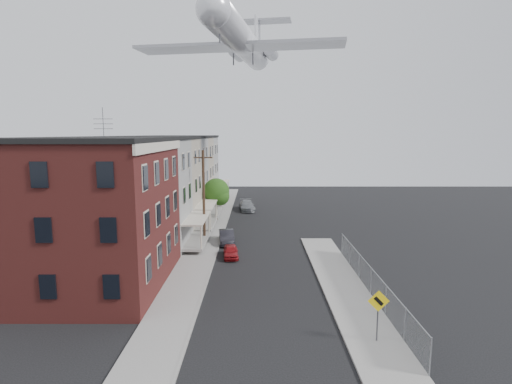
{
  "coord_description": "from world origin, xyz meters",
  "views": [
    {
      "loc": [
        -0.53,
        -19.99,
        10.53
      ],
      "look_at": [
        -0.54,
        6.1,
        6.72
      ],
      "focal_mm": 28.0,
      "sensor_mm": 36.0,
      "label": 1
    }
  ],
  "objects_px": {
    "car_mid": "(227,237)",
    "airplane": "(242,41)",
    "street_tree": "(217,193)",
    "utility_pole": "(204,195)",
    "car_near": "(231,251)",
    "car_far": "(247,206)",
    "warning_sign": "(378,308)"
  },
  "relations": [
    {
      "from": "car_near",
      "to": "car_far",
      "type": "xyz_separation_m",
      "value": [
        0.91,
        21.25,
        0.16
      ]
    },
    {
      "from": "warning_sign",
      "to": "car_mid",
      "type": "bearing_deg",
      "value": 115.74
    },
    {
      "from": "warning_sign",
      "to": "car_mid",
      "type": "height_order",
      "value": "warning_sign"
    },
    {
      "from": "airplane",
      "to": "car_far",
      "type": "bearing_deg",
      "value": 87.0
    },
    {
      "from": "street_tree",
      "to": "car_near",
      "type": "height_order",
      "value": "street_tree"
    },
    {
      "from": "car_near",
      "to": "airplane",
      "type": "bearing_deg",
      "value": 82.15
    },
    {
      "from": "street_tree",
      "to": "airplane",
      "type": "distance_m",
      "value": 17.96
    },
    {
      "from": "street_tree",
      "to": "car_near",
      "type": "distance_m",
      "value": 15.26
    },
    {
      "from": "warning_sign",
      "to": "street_tree",
      "type": "distance_m",
      "value": 30.96
    },
    {
      "from": "warning_sign",
      "to": "airplane",
      "type": "xyz_separation_m",
      "value": [
        -7.73,
        29.23,
        19.25
      ]
    },
    {
      "from": "utility_pole",
      "to": "car_near",
      "type": "relative_size",
      "value": 2.9
    },
    {
      "from": "street_tree",
      "to": "airplane",
      "type": "bearing_deg",
      "value": 5.11
    },
    {
      "from": "utility_pole",
      "to": "car_near",
      "type": "height_order",
      "value": "utility_pole"
    },
    {
      "from": "car_near",
      "to": "car_mid",
      "type": "height_order",
      "value": "car_mid"
    },
    {
      "from": "warning_sign",
      "to": "car_near",
      "type": "relative_size",
      "value": 0.9
    },
    {
      "from": "car_mid",
      "to": "car_far",
      "type": "height_order",
      "value": "car_far"
    },
    {
      "from": "street_tree",
      "to": "car_mid",
      "type": "distance_m",
      "value": 10.8
    },
    {
      "from": "street_tree",
      "to": "airplane",
      "type": "relative_size",
      "value": 0.19
    },
    {
      "from": "airplane",
      "to": "warning_sign",
      "type": "bearing_deg",
      "value": -75.18
    },
    {
      "from": "car_mid",
      "to": "airplane",
      "type": "bearing_deg",
      "value": 75.47
    },
    {
      "from": "street_tree",
      "to": "airplane",
      "type": "height_order",
      "value": "airplane"
    },
    {
      "from": "car_near",
      "to": "car_far",
      "type": "bearing_deg",
      "value": 81.92
    },
    {
      "from": "warning_sign",
      "to": "car_mid",
      "type": "relative_size",
      "value": 0.72
    },
    {
      "from": "warning_sign",
      "to": "car_far",
      "type": "distance_m",
      "value": 36.22
    },
    {
      "from": "warning_sign",
      "to": "street_tree",
      "type": "relative_size",
      "value": 0.54
    },
    {
      "from": "car_mid",
      "to": "airplane",
      "type": "xyz_separation_m",
      "value": [
        1.28,
        10.54,
        20.5
      ]
    },
    {
      "from": "car_near",
      "to": "car_far",
      "type": "height_order",
      "value": "car_far"
    },
    {
      "from": "utility_pole",
      "to": "car_near",
      "type": "xyz_separation_m",
      "value": [
        2.88,
        -4.83,
        -4.15
      ]
    },
    {
      "from": "utility_pole",
      "to": "car_mid",
      "type": "xyz_separation_m",
      "value": [
        2.19,
        -0.33,
        -4.04
      ]
    },
    {
      "from": "car_far",
      "to": "utility_pole",
      "type": "bearing_deg",
      "value": -109.7
    },
    {
      "from": "utility_pole",
      "to": "airplane",
      "type": "bearing_deg",
      "value": 71.24
    },
    {
      "from": "car_far",
      "to": "car_near",
      "type": "bearing_deg",
      "value": -99.14
    }
  ]
}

